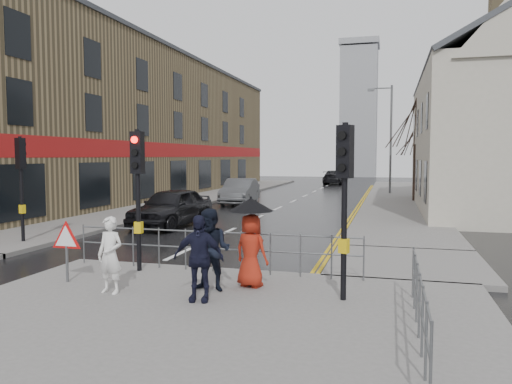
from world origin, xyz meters
The scene contains 24 objects.
ground centered at (0.00, 0.00, 0.00)m, with size 120.00×120.00×0.00m, color black.
near_pavement centered at (3.00, -3.50, 0.07)m, with size 10.00×9.00×0.14m, color #605E5B.
left_pavement centered at (-6.50, 23.00, 0.07)m, with size 4.00×44.00×0.14m, color #605E5B.
right_pavement centered at (6.50, 25.00, 0.07)m, with size 4.00×40.00×0.14m, color #605E5B.
pavement_bridge_right centered at (6.50, 3.00, 0.07)m, with size 4.00×4.20×0.14m, color #605E5B.
building_left_terrace centered at (-12.00, 22.00, 5.00)m, with size 8.00×42.00×10.00m, color olive.
building_right_cream centered at (12.00, 18.00, 4.78)m, with size 9.00×16.40×10.10m.
church_tower centered at (1.50, 62.00, 9.00)m, with size 5.00×5.00×18.00m, color gray.
traffic_signal_near_left centered at (0.20, 0.20, 2.46)m, with size 0.28×0.27×3.40m.
traffic_signal_near_right centered at (5.20, -1.00, 2.46)m, with size 0.34×0.33×3.40m.
traffic_signal_far_left centered at (-5.50, 3.00, 2.46)m, with size 0.34×0.33×3.40m.
guard_railing_front centered at (1.95, 0.60, 0.86)m, with size 7.14×0.04×1.00m.
guard_railing_side centered at (6.50, -2.75, 0.84)m, with size 0.04×4.54×1.00m.
warning_sign centered at (-0.80, -1.21, 1.04)m, with size 0.80×0.07×1.35m.
street_lamp centered at (5.82, 28.00, 4.71)m, with size 1.83×0.25×8.00m.
tree_near centered at (7.50, 22.00, 5.14)m, with size 2.40×2.40×6.58m.
tree_far centered at (8.00, 30.00, 4.42)m, with size 2.40×2.40×5.64m.
pedestrian_a centered at (0.61, -1.75, 0.92)m, with size 0.57×0.37×1.55m, color white.
pedestrian_b centered at (2.52, -1.05, 0.99)m, with size 0.82×0.64×1.69m, color black.
pedestrian_with_umbrella centered at (3.22, -0.53, 1.22)m, with size 0.96×0.96×1.89m.
pedestrian_d centered at (2.53, -1.79, 0.97)m, with size 0.97×0.40×1.66m, color black.
car_parked centered at (-2.68, 8.28, 0.80)m, with size 1.89×4.69×1.60m, color black.
car_mid centered at (-2.74, 18.16, 0.78)m, with size 1.64×4.71×1.55m, color #424346.
car_far centered at (0.38, 41.19, 0.72)m, with size 2.02×4.97×1.44m, color black.
Camera 1 is at (6.04, -10.56, 2.91)m, focal length 35.00 mm.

